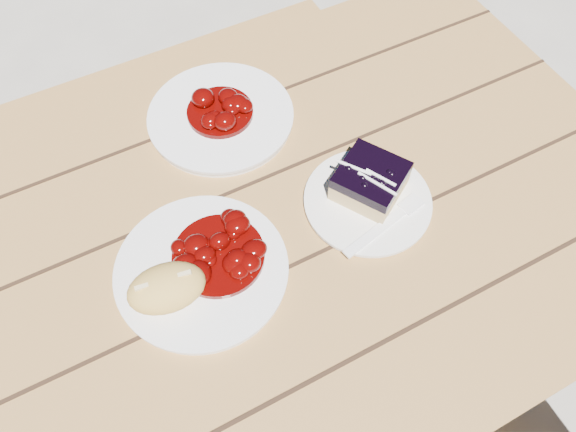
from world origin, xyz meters
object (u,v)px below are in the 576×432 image
blueberry_cake (370,181)px  second_plate (221,117)px  picnic_table (57,371)px  dessert_plate (367,202)px  bread_roll (167,288)px  main_plate (202,271)px

blueberry_cake → second_plate: bearing=88.4°
picnic_table → dessert_plate: 0.57m
dessert_plate → bread_roll: bearing=-177.9°
main_plate → dessert_plate: 0.28m
dessert_plate → second_plate: bearing=116.7°
main_plate → second_plate: bearing=60.6°
main_plate → dessert_plate: (0.28, -0.01, -0.00)m
second_plate → main_plate: bearing=-119.4°
dessert_plate → blueberry_cake: blueberry_cake is taller
picnic_table → blueberry_cake: size_ratio=15.43×
dessert_plate → blueberry_cake: (0.01, 0.01, 0.03)m
main_plate → second_plate: 0.29m
blueberry_cake → second_plate: size_ratio=0.53×
picnic_table → bread_roll: (0.21, -0.05, 0.21)m
bread_roll → dessert_plate: bearing=2.1°
bread_roll → blueberry_cake: (0.34, 0.03, -0.01)m
second_plate → picnic_table: bearing=-151.1°
main_plate → blueberry_cake: 0.29m
main_plate → bread_roll: (-0.06, -0.02, 0.04)m
dessert_plate → blueberry_cake: size_ratio=1.49×
main_plate → second_plate: (0.14, 0.26, 0.00)m
main_plate → dessert_plate: main_plate is taller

